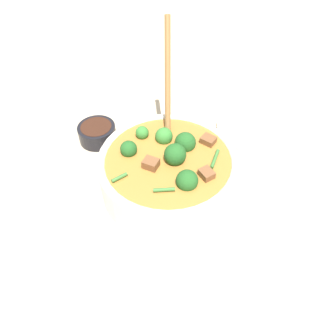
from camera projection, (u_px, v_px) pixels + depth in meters
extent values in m
plane|color=#C6B293|center=(168.00, 186.00, 0.70)|extent=(4.00, 4.00, 0.00)
cylinder|color=white|center=(168.00, 174.00, 0.67)|extent=(0.28, 0.28, 0.08)
torus|color=white|center=(168.00, 159.00, 0.64)|extent=(0.28, 0.28, 0.02)
cylinder|color=#B27533|center=(168.00, 168.00, 0.66)|extent=(0.25, 0.25, 0.05)
sphere|color=#235B23|center=(129.00, 149.00, 0.64)|extent=(0.03, 0.03, 0.03)
cylinder|color=#6B9956|center=(130.00, 158.00, 0.66)|extent=(0.01, 0.01, 0.02)
sphere|color=#387F33|center=(142.00, 133.00, 0.68)|extent=(0.03, 0.03, 0.03)
cylinder|color=#6B9956|center=(143.00, 140.00, 0.69)|extent=(0.01, 0.01, 0.01)
sphere|color=#235B23|center=(175.00, 154.00, 0.62)|extent=(0.04, 0.04, 0.04)
cylinder|color=#6B9956|center=(175.00, 166.00, 0.65)|extent=(0.02, 0.02, 0.02)
sphere|color=#235B23|center=(187.00, 181.00, 0.59)|extent=(0.04, 0.04, 0.04)
cylinder|color=#6B9956|center=(186.00, 191.00, 0.61)|extent=(0.01, 0.01, 0.02)
sphere|color=#387F33|center=(164.00, 136.00, 0.67)|extent=(0.04, 0.04, 0.04)
cylinder|color=#6B9956|center=(164.00, 146.00, 0.69)|extent=(0.01, 0.01, 0.02)
sphere|color=#235B23|center=(185.00, 143.00, 0.66)|extent=(0.04, 0.04, 0.04)
cylinder|color=#6B9956|center=(185.00, 154.00, 0.68)|extent=(0.02, 0.02, 0.02)
cube|color=brown|center=(208.00, 141.00, 0.67)|extent=(0.03, 0.03, 0.02)
cube|color=brown|center=(151.00, 164.00, 0.62)|extent=(0.03, 0.04, 0.02)
cube|color=brown|center=(206.00, 175.00, 0.60)|extent=(0.02, 0.03, 0.02)
cylinder|color=#3D7533|center=(164.00, 190.00, 0.58)|extent=(0.04, 0.03, 0.01)
cylinder|color=#3D7533|center=(215.00, 159.00, 0.63)|extent=(0.04, 0.04, 0.01)
cylinder|color=#3D7533|center=(119.00, 177.00, 0.60)|extent=(0.03, 0.01, 0.01)
ellipsoid|color=olive|center=(168.00, 137.00, 0.69)|extent=(0.04, 0.03, 0.01)
cylinder|color=olive|center=(168.00, 78.00, 0.66)|extent=(0.09, 0.13, 0.20)
cylinder|color=black|center=(97.00, 133.00, 0.79)|extent=(0.09, 0.09, 0.04)
cylinder|color=#381E14|center=(96.00, 129.00, 0.78)|extent=(0.07, 0.07, 0.01)
cylinder|color=silver|center=(255.00, 128.00, 0.82)|extent=(0.19, 0.19, 0.01)
torus|color=silver|center=(256.00, 126.00, 0.82)|extent=(0.19, 0.19, 0.01)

